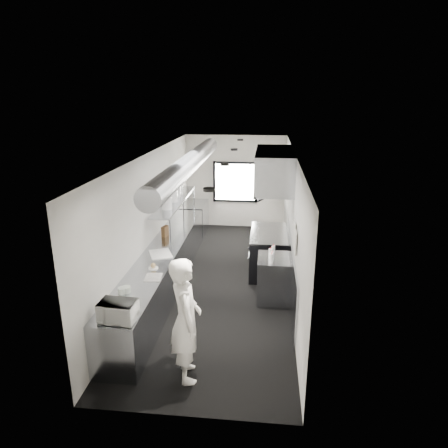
% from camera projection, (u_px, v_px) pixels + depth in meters
% --- Properties ---
extents(floor, '(3.00, 8.00, 0.01)m').
position_uv_depth(floor, '(221.00, 281.00, 9.06)').
color(floor, black).
rests_on(floor, ground).
extents(ceiling, '(3.00, 8.00, 0.01)m').
position_uv_depth(ceiling, '(220.00, 154.00, 8.21)').
color(ceiling, silver).
rests_on(ceiling, wall_back).
extents(wall_back, '(3.00, 0.02, 2.80)m').
position_uv_depth(wall_back, '(235.00, 182.00, 12.42)').
color(wall_back, silver).
rests_on(wall_back, floor).
extents(wall_front, '(3.00, 0.02, 2.80)m').
position_uv_depth(wall_front, '(182.00, 321.00, 4.85)').
color(wall_front, silver).
rests_on(wall_front, floor).
extents(wall_left, '(0.02, 8.00, 2.80)m').
position_uv_depth(wall_left, '(151.00, 219.00, 8.79)').
color(wall_left, silver).
rests_on(wall_left, floor).
extents(wall_right, '(0.02, 8.00, 2.80)m').
position_uv_depth(wall_right, '(292.00, 223.00, 8.48)').
color(wall_right, silver).
rests_on(wall_right, floor).
extents(wall_cladding, '(0.03, 5.50, 1.10)m').
position_uv_depth(wall_cladding, '(289.00, 256.00, 9.03)').
color(wall_cladding, '#979CA5').
rests_on(wall_cladding, wall_right).
extents(hvac_duct, '(0.40, 6.40, 0.40)m').
position_uv_depth(hvac_duct, '(190.00, 163.00, 8.73)').
color(hvac_duct, gray).
rests_on(hvac_duct, ceiling).
extents(service_window, '(1.36, 0.05, 1.25)m').
position_uv_depth(service_window, '(235.00, 182.00, 12.39)').
color(service_window, silver).
rests_on(service_window, wall_back).
extents(exhaust_hood, '(0.81, 2.20, 0.88)m').
position_uv_depth(exhaust_hood, '(274.00, 169.00, 8.89)').
color(exhaust_hood, '#979CA5').
rests_on(exhaust_hood, ceiling).
extents(prep_counter, '(0.70, 6.00, 0.90)m').
position_uv_depth(prep_counter, '(163.00, 270.00, 8.57)').
color(prep_counter, '#979CA5').
rests_on(prep_counter, floor).
extents(pass_shelf, '(0.45, 3.00, 0.68)m').
position_uv_depth(pass_shelf, '(175.00, 201.00, 9.66)').
color(pass_shelf, '#979CA5').
rests_on(pass_shelf, prep_counter).
extents(range, '(0.88, 1.60, 0.94)m').
position_uv_depth(range, '(268.00, 252.00, 9.48)').
color(range, black).
rests_on(range, floor).
extents(bottle_station, '(0.65, 0.80, 0.90)m').
position_uv_depth(bottle_station, '(274.00, 279.00, 8.15)').
color(bottle_station, '#979CA5').
rests_on(bottle_station, floor).
extents(far_work_table, '(0.70, 1.20, 0.90)m').
position_uv_depth(far_work_table, '(194.00, 218.00, 12.07)').
color(far_work_table, '#979CA5').
rests_on(far_work_table, floor).
extents(notice_sheet_a, '(0.02, 0.28, 0.38)m').
position_uv_depth(notice_sheet_a, '(294.00, 233.00, 7.29)').
color(notice_sheet_a, beige).
rests_on(notice_sheet_a, wall_right).
extents(notice_sheet_b, '(0.02, 0.28, 0.38)m').
position_uv_depth(notice_sheet_b, '(296.00, 242.00, 6.97)').
color(notice_sheet_b, beige).
rests_on(notice_sheet_b, wall_right).
extents(line_cook, '(0.63, 0.78, 1.86)m').
position_uv_depth(line_cook, '(186.00, 320.00, 5.76)').
color(line_cook, silver).
rests_on(line_cook, floor).
extents(microwave, '(0.50, 0.39, 0.29)m').
position_uv_depth(microwave, '(118.00, 311.00, 5.76)').
color(microwave, white).
rests_on(microwave, prep_counter).
extents(deli_tub_a, '(0.16, 0.16, 0.10)m').
position_uv_depth(deli_tub_a, '(126.00, 289.00, 6.61)').
color(deli_tub_a, silver).
rests_on(deli_tub_a, prep_counter).
extents(deli_tub_b, '(0.14, 0.14, 0.10)m').
position_uv_depth(deli_tub_b, '(122.00, 290.00, 6.58)').
color(deli_tub_b, silver).
rests_on(deli_tub_b, prep_counter).
extents(newspaper, '(0.32, 0.38, 0.01)m').
position_uv_depth(newspaper, '(153.00, 277.00, 7.15)').
color(newspaper, silver).
rests_on(newspaper, prep_counter).
extents(small_plate, '(0.19, 0.19, 0.02)m').
position_uv_depth(small_plate, '(153.00, 268.00, 7.51)').
color(small_plate, white).
rests_on(small_plate, prep_counter).
extents(pastry, '(0.09, 0.09, 0.09)m').
position_uv_depth(pastry, '(153.00, 265.00, 7.49)').
color(pastry, tan).
rests_on(pastry, small_plate).
extents(cutting_board, '(0.59, 0.66, 0.02)m').
position_uv_depth(cutting_board, '(161.00, 254.00, 8.18)').
color(cutting_board, silver).
rests_on(cutting_board, prep_counter).
extents(knife_block, '(0.15, 0.23, 0.23)m').
position_uv_depth(knife_block, '(165.00, 231.00, 9.20)').
color(knife_block, brown).
rests_on(knife_block, prep_counter).
extents(plate_stack_a, '(0.30, 0.30, 0.27)m').
position_uv_depth(plate_stack_a, '(167.00, 203.00, 8.85)').
color(plate_stack_a, white).
rests_on(plate_stack_a, pass_shelf).
extents(plate_stack_b, '(0.23, 0.23, 0.28)m').
position_uv_depth(plate_stack_b, '(173.00, 196.00, 9.46)').
color(plate_stack_b, white).
rests_on(plate_stack_b, pass_shelf).
extents(plate_stack_c, '(0.28, 0.28, 0.32)m').
position_uv_depth(plate_stack_c, '(176.00, 190.00, 9.90)').
color(plate_stack_c, white).
rests_on(plate_stack_c, pass_shelf).
extents(plate_stack_d, '(0.29, 0.29, 0.34)m').
position_uv_depth(plate_stack_d, '(179.00, 187.00, 10.15)').
color(plate_stack_d, white).
rests_on(plate_stack_d, pass_shelf).
extents(squeeze_bottle_a, '(0.08, 0.08, 0.19)m').
position_uv_depth(squeeze_bottle_a, '(271.00, 258.00, 7.73)').
color(squeeze_bottle_a, silver).
rests_on(squeeze_bottle_a, bottle_station).
extents(squeeze_bottle_b, '(0.06, 0.06, 0.18)m').
position_uv_depth(squeeze_bottle_b, '(272.00, 256.00, 7.84)').
color(squeeze_bottle_b, silver).
rests_on(squeeze_bottle_b, bottle_station).
extents(squeeze_bottle_c, '(0.07, 0.07, 0.20)m').
position_uv_depth(squeeze_bottle_c, '(270.00, 254.00, 7.95)').
color(squeeze_bottle_c, silver).
rests_on(squeeze_bottle_c, bottle_station).
extents(squeeze_bottle_d, '(0.07, 0.07, 0.17)m').
position_uv_depth(squeeze_bottle_d, '(273.00, 250.00, 8.17)').
color(squeeze_bottle_d, silver).
rests_on(squeeze_bottle_d, bottle_station).
extents(squeeze_bottle_e, '(0.06, 0.06, 0.16)m').
position_uv_depth(squeeze_bottle_e, '(274.00, 249.00, 8.23)').
color(squeeze_bottle_e, silver).
rests_on(squeeze_bottle_e, bottle_station).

